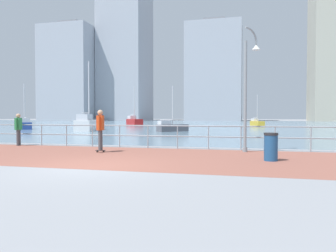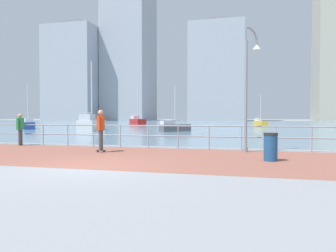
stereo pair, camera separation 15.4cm
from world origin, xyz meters
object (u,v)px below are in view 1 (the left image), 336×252
(skateboarder, at_px, (100,127))
(sailboat_gray, at_px, (25,125))
(sailboat_white, at_px, (134,121))
(trash_bin, at_px, (271,147))
(sailboat_teal, at_px, (89,124))
(sailboat_yellow, at_px, (172,127))
(sailboat_red, at_px, (257,123))
(lamppost, at_px, (249,83))
(bystander, at_px, (18,127))

(skateboarder, distance_m, sailboat_gray, 27.00)
(sailboat_gray, distance_m, sailboat_white, 19.97)
(trash_bin, bearing_deg, sailboat_teal, 131.10)
(skateboarder, relative_size, sailboat_yellow, 0.39)
(sailboat_red, bearing_deg, sailboat_teal, -129.31)
(lamppost, relative_size, sailboat_yellow, 1.17)
(lamppost, xyz_separation_m, skateboarder, (-5.86, -1.65, -1.80))
(sailboat_teal, relative_size, sailboat_yellow, 1.61)
(bystander, bearing_deg, sailboat_white, 100.92)
(lamppost, distance_m, sailboat_red, 37.24)
(lamppost, relative_size, trash_bin, 5.53)
(bystander, distance_m, sailboat_teal, 16.74)
(lamppost, height_order, trash_bin, lamppost)
(sailboat_teal, bearing_deg, trash_bin, -48.90)
(sailboat_gray, bearing_deg, lamppost, -36.06)
(trash_bin, relative_size, sailboat_yellow, 0.21)
(bystander, bearing_deg, sailboat_teal, 105.85)
(sailboat_teal, bearing_deg, lamppost, -45.89)
(sailboat_white, bearing_deg, skateboarder, -72.14)
(trash_bin, distance_m, sailboat_red, 39.77)
(trash_bin, height_order, sailboat_red, sailboat_red)
(sailboat_gray, relative_size, sailboat_white, 0.79)
(sailboat_white, bearing_deg, trash_bin, -64.31)
(sailboat_gray, bearing_deg, sailboat_yellow, -4.47)
(sailboat_red, bearing_deg, sailboat_gray, -143.31)
(sailboat_gray, relative_size, sailboat_yellow, 1.17)
(sailboat_teal, height_order, sailboat_yellow, sailboat_teal)
(lamppost, distance_m, trash_bin, 3.62)
(lamppost, relative_size, sailboat_teal, 0.73)
(bystander, relative_size, trash_bin, 1.73)
(skateboarder, height_order, bystander, skateboarder)
(trash_bin, distance_m, sailboat_teal, 25.05)
(skateboarder, distance_m, sailboat_red, 39.46)
(skateboarder, height_order, sailboat_white, sailboat_white)
(sailboat_teal, distance_m, sailboat_white, 20.71)
(sailboat_teal, height_order, sailboat_gray, sailboat_teal)
(bystander, height_order, sailboat_teal, sailboat_teal)
(sailboat_red, bearing_deg, sailboat_yellow, -112.32)
(sailboat_gray, bearing_deg, trash_bin, -39.06)
(skateboarder, distance_m, sailboat_teal, 20.45)
(bystander, relative_size, sailboat_gray, 0.31)
(sailboat_white, xyz_separation_m, sailboat_yellow, (11.14, -20.32, -0.20))
(sailboat_gray, xyz_separation_m, sailboat_yellow, (17.41, -1.36, -0.07))
(bystander, height_order, sailboat_yellow, sailboat_yellow)
(skateboarder, xyz_separation_m, sailboat_teal, (-9.89, 17.89, -0.37))
(trash_bin, relative_size, sailboat_gray, 0.18)
(bystander, relative_size, sailboat_white, 0.25)
(sailboat_red, distance_m, sailboat_yellow, 22.32)
(trash_bin, bearing_deg, bystander, 166.87)
(skateboarder, xyz_separation_m, trash_bin, (6.58, -0.98, -0.58))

